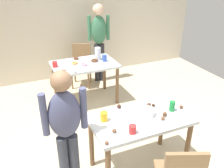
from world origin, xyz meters
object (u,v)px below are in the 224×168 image
at_px(person_adult_far, 99,36).
at_px(mixing_bowl, 146,112).
at_px(chair_far_table, 81,62).
at_px(dining_table_far, 85,69).
at_px(pitcher_far, 98,54).
at_px(soda_can, 172,106).
at_px(person_girl_near, 66,126).
at_px(dining_table_near, 140,126).

xyz_separation_m(person_adult_far, mixing_bowl, (-0.40, -2.62, -0.22)).
relative_size(chair_far_table, person_adult_far, 0.53).
relative_size(dining_table_far, pitcher_far, 4.97).
bearing_deg(soda_can, mixing_bowl, 171.83).
height_order(dining_table_far, pitcher_far, pitcher_far).
bearing_deg(soda_can, pitcher_far, 95.39).
xyz_separation_m(person_girl_near, soda_can, (1.27, -0.02, -0.06)).
xyz_separation_m(chair_far_table, soda_can, (0.34, -2.64, 0.31)).
bearing_deg(dining_table_near, pitcher_far, 83.62).
bearing_deg(person_girl_near, person_adult_far, 63.02).
xyz_separation_m(dining_table_far, chair_far_table, (0.15, 0.72, -0.15)).
height_order(mixing_bowl, pitcher_far, pitcher_far).
relative_size(dining_table_far, soda_can, 9.23).
height_order(dining_table_near, chair_far_table, chair_far_table).
relative_size(dining_table_near, dining_table_far, 1.02).
relative_size(mixing_bowl, pitcher_far, 0.90).
relative_size(person_adult_far, pitcher_far, 7.28).
bearing_deg(soda_can, dining_table_near, 177.35).
height_order(dining_table_far, person_girl_near, person_girl_near).
bearing_deg(chair_far_table, pitcher_far, -76.65).
bearing_deg(person_adult_far, chair_far_table, -175.66).
bearing_deg(chair_far_table, person_girl_near, -109.58).
distance_m(person_adult_far, mixing_bowl, 2.66).
relative_size(dining_table_near, person_adult_far, 0.70).
bearing_deg(dining_table_far, soda_can, -75.79).
bearing_deg(soda_can, person_adult_far, 88.29).
distance_m(mixing_bowl, soda_can, 0.33).
distance_m(dining_table_far, soda_can, 1.98).
height_order(person_adult_far, pitcher_far, person_adult_far).
distance_m(dining_table_far, chair_far_table, 0.75).
bearing_deg(mixing_bowl, pitcher_far, 86.10).
bearing_deg(dining_table_far, dining_table_near, -87.85).
bearing_deg(pitcher_far, person_girl_near, -118.37).
relative_size(person_girl_near, soda_can, 12.01).
distance_m(dining_table_far, mixing_bowl, 1.88).
height_order(dining_table_near, pitcher_far, pitcher_far).
relative_size(dining_table_near, chair_far_table, 1.32).
height_order(dining_table_far, mixing_bowl, mixing_bowl).
distance_m(dining_table_near, pitcher_far, 2.02).
xyz_separation_m(chair_far_table, mixing_bowl, (0.01, -2.59, 0.29)).
bearing_deg(pitcher_far, soda_can, -84.61).
height_order(mixing_bowl, soda_can, soda_can).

